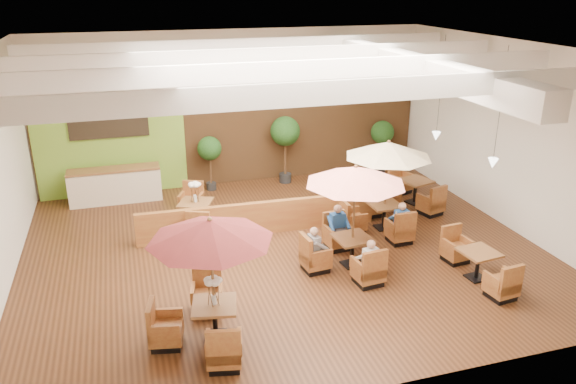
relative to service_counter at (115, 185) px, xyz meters
name	(u,v)px	position (x,y,z in m)	size (l,w,h in m)	color
room	(279,112)	(4.65, -3.88, 3.05)	(14.04, 14.00, 5.52)	#381E0F
service_counter	(115,185)	(0.00, 0.00, 0.00)	(3.00, 0.75, 1.18)	beige
booth_divider	(259,218)	(4.03, -3.88, -0.09)	(7.11, 0.18, 0.98)	brown
table_0	(208,254)	(1.81, -8.64, 1.38)	(2.68, 2.80, 2.76)	brown
table_1	(352,195)	(5.81, -6.51, 1.42)	(2.68, 2.78, 2.79)	brown
table_2	(385,166)	(7.65, -4.62, 1.40)	(2.63, 2.71, 2.77)	brown
table_3	(196,211)	(2.31, -2.88, -0.08)	(1.23, 2.97, 1.60)	brown
table_4	(477,265)	(8.62, -8.09, -0.22)	(0.95, 2.62, 0.96)	brown
table_5	(407,193)	(9.34, -3.04, -0.20)	(2.02, 2.89, 1.03)	brown
topiary_0	(210,150)	(3.28, 0.20, 0.88)	(0.85, 0.85, 1.97)	black
topiary_1	(285,134)	(6.04, 0.20, 1.27)	(1.07, 1.07, 2.49)	black
topiary_2	(382,134)	(9.92, 0.20, 0.95)	(0.89, 0.89, 2.06)	black
diner_0	(369,257)	(5.88, -7.53, 0.16)	(0.40, 0.35, 0.76)	silver
diner_1	(338,223)	(5.88, -5.49, 0.19)	(0.41, 0.32, 0.83)	#24539C
diner_2	(316,244)	(4.86, -6.51, 0.16)	(0.35, 0.40, 0.77)	gray
diner_3	(401,218)	(7.72, -5.63, 0.17)	(0.39, 0.31, 0.79)	#24539C
diner_4	(401,218)	(7.72, -5.63, 0.17)	(0.39, 0.33, 0.77)	silver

